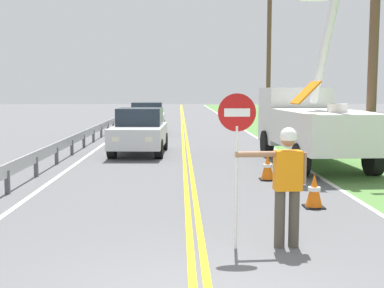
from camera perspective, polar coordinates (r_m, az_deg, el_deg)
name	(u,v)px	position (r m, az deg, el deg)	size (l,w,h in m)	color
centerline_yellow_left	(183,137)	(25.16, -1.06, 0.80)	(0.11, 110.00, 0.01)	yellow
centerline_yellow_right	(186,137)	(25.16, -0.65, 0.81)	(0.11, 110.00, 0.01)	yellow
edge_line_right	(255,137)	(25.45, 7.28, 0.82)	(0.12, 110.00, 0.01)	silver
edge_line_left	(113,137)	(25.38, -9.01, 0.78)	(0.12, 110.00, 0.01)	silver
flagger_worker	(287,179)	(7.60, 10.84, -3.99)	(1.09, 0.27, 1.83)	#474238
stop_sign_paddle	(237,136)	(7.34, 5.16, 0.95)	(0.56, 0.04, 2.33)	silver
utility_bucket_truck	(310,119)	(16.66, 13.42, 2.79)	(2.67, 6.90, 6.01)	silver
oncoming_sedan_nearest	(140,131)	(18.67, -6.02, 1.44)	(2.04, 4.17, 1.70)	silver
oncoming_sedan_second	(147,118)	(27.28, -5.17, 2.95)	(1.97, 4.13, 1.70)	silver
utility_pole_near	(375,11)	(15.69, 20.25, 14.12)	(1.80, 0.28, 8.90)	brown
utility_pole_mid	(269,55)	(32.47, 8.80, 10.03)	(1.80, 0.28, 8.79)	brown
traffic_cone_lead	(314,191)	(10.40, 13.83, -5.29)	(0.40, 0.40, 0.70)	orange
traffic_cone_mid	(268,167)	(13.32, 8.66, -2.68)	(0.40, 0.40, 0.70)	orange
guardrail_left_shoulder	(78,138)	(19.80, -12.94, 0.67)	(0.10, 32.00, 0.71)	#9EA0A3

